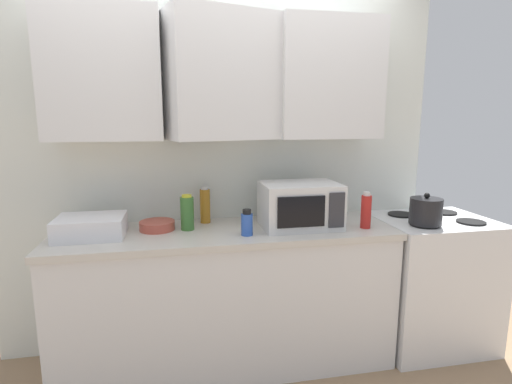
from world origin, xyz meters
TOP-DOWN VIEW (x-y plane):
  - wall_back_with_cabinets at (0.00, -0.07)m, footprint 2.96×0.50m
  - counter_run at (0.00, -0.30)m, footprint 2.09×0.63m
  - stove_range at (1.43, -0.32)m, footprint 0.76×0.64m
  - kettle at (1.26, -0.46)m, footprint 0.20×0.20m
  - microwave at (0.46, -0.32)m, footprint 0.48×0.37m
  - dish_rack at (-0.79, -0.30)m, footprint 0.38×0.30m
  - bottle_red_sauce at (0.86, -0.43)m, footprint 0.06×0.06m
  - bottle_blue_cleaner at (0.10, -0.45)m, footprint 0.07×0.07m
  - bottle_green_oil at (-0.24, -0.26)m, footprint 0.08×0.08m
  - bottle_amber_vinegar at (-0.12, -0.11)m, footprint 0.07×0.07m
  - bowl_ceramic_small at (-0.42, -0.23)m, footprint 0.21×0.21m

SIDE VIEW (x-z plane):
  - counter_run at x=0.00m, z-range 0.00..0.90m
  - stove_range at x=1.43m, z-range 0.00..0.91m
  - bowl_ceramic_small at x=-0.42m, z-range 0.90..0.95m
  - dish_rack at x=-0.79m, z-range 0.90..1.02m
  - bottle_blue_cleaner at x=0.10m, z-range 0.89..1.05m
  - kettle at x=1.26m, z-range 0.89..1.10m
  - bottle_green_oil at x=-0.24m, z-range 0.90..1.12m
  - bottle_red_sauce at x=0.86m, z-range 0.89..1.12m
  - bottle_amber_vinegar at x=-0.12m, z-range 0.90..1.14m
  - microwave at x=0.46m, z-range 0.90..1.18m
  - wall_back_with_cabinets at x=0.00m, z-range 0.27..2.87m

